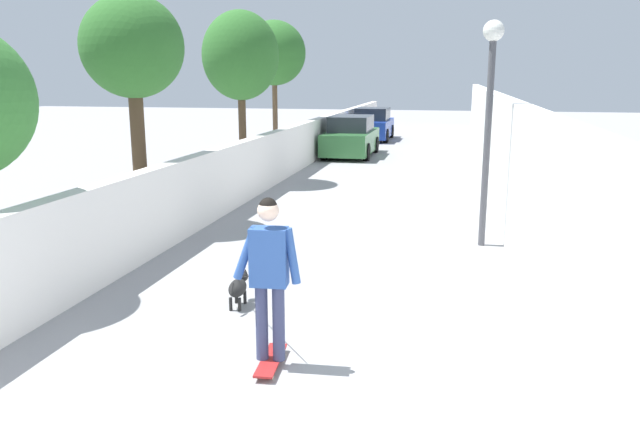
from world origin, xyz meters
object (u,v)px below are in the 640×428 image
(person_skateboarder, at_px, (269,267))
(lamp_post, at_px, (490,93))
(skateboard, at_px, (271,360))
(car_far, at_px, (372,125))
(car_near, at_px, (351,137))
(dog, at_px, (238,287))
(tree_left_near, at_px, (274,53))
(tree_left_mid, at_px, (132,50))
(tree_left_far, at_px, (241,56))

(person_skateboarder, bearing_deg, lamp_post, -23.42)
(skateboard, relative_size, car_far, 0.20)
(car_near, height_order, car_far, same)
(dog, bearing_deg, tree_left_near, 14.43)
(person_skateboarder, height_order, car_near, person_skateboarder)
(tree_left_mid, relative_size, car_near, 1.10)
(tree_left_far, distance_m, car_far, 13.70)
(lamp_post, distance_m, car_near, 13.27)
(lamp_post, relative_size, dog, 2.05)
(tree_left_mid, xyz_separation_m, tree_left_far, (5.50, -0.26, 0.04))
(tree_left_far, height_order, lamp_post, tree_left_far)
(tree_left_near, distance_m, dog, 16.24)
(tree_left_far, height_order, person_skateboarder, tree_left_far)
(lamp_post, xyz_separation_m, person_skateboarder, (-5.46, 2.37, -1.63))
(tree_left_far, relative_size, person_skateboarder, 2.75)
(car_far, bearing_deg, tree_left_mid, 173.18)
(lamp_post, distance_m, dog, 5.64)
(tree_left_far, bearing_deg, car_near, -16.17)
(tree_left_far, height_order, car_far, tree_left_far)
(tree_left_far, bearing_deg, tree_left_near, 7.48)
(lamp_post, bearing_deg, dog, 139.59)
(tree_left_mid, height_order, lamp_post, tree_left_mid)
(tree_left_far, bearing_deg, lamp_post, -130.35)
(tree_left_mid, bearing_deg, dog, -138.38)
(dog, distance_m, car_far, 22.64)
(tree_left_mid, xyz_separation_m, person_skateboarder, (-5.44, -4.34, -2.41))
(tree_left_near, relative_size, person_skateboarder, 2.90)
(skateboard, xyz_separation_m, car_near, (17.80, 2.10, 0.65))
(lamp_post, relative_size, car_near, 0.96)
(car_near, bearing_deg, tree_left_mid, 169.70)
(car_near, bearing_deg, lamp_post, -160.10)
(person_skateboarder, height_order, dog, person_skateboarder)
(tree_left_mid, bearing_deg, person_skateboarder, -141.42)
(car_near, xyz_separation_m, car_far, (6.40, 0.00, -0.00))
(skateboard, bearing_deg, person_skateboarder, 90.00)
(tree_left_mid, height_order, car_far, tree_left_mid)
(tree_left_far, bearing_deg, dog, -161.32)
(car_far, bearing_deg, tree_left_far, 171.48)
(lamp_post, bearing_deg, person_skateboarder, 156.58)
(tree_left_mid, bearing_deg, car_far, -6.82)
(car_near, relative_size, car_far, 1.04)
(lamp_post, bearing_deg, car_far, 13.40)
(tree_left_far, xyz_separation_m, car_near, (6.85, -1.99, -2.84))
(tree_left_far, xyz_separation_m, lamp_post, (-5.48, -6.45, -0.82))
(tree_left_near, height_order, tree_left_mid, tree_left_near)
(tree_left_far, distance_m, lamp_post, 8.50)
(person_skateboarder, distance_m, car_far, 24.29)
(tree_left_far, xyz_separation_m, person_skateboarder, (-10.94, -4.08, -2.45))
(skateboard, distance_m, dog, 1.86)
(person_skateboarder, relative_size, dog, 0.91)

